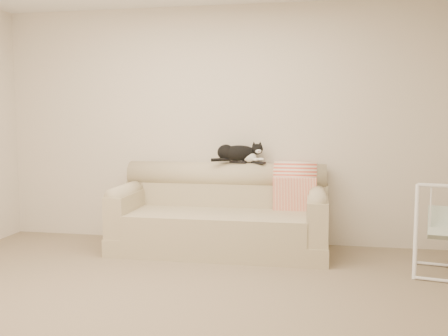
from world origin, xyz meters
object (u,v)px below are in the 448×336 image
(remote_a, at_px, (238,162))
(baby_swing, at_px, (444,229))
(tuxedo_cat, at_px, (239,153))
(sofa, at_px, (221,217))
(remote_b, at_px, (258,162))

(remote_a, bearing_deg, baby_swing, -20.35)
(tuxedo_cat, relative_size, baby_swing, 0.69)
(baby_swing, bearing_deg, sofa, 166.93)
(sofa, relative_size, remote_a, 11.95)
(sofa, height_order, remote_b, remote_b)
(remote_b, relative_size, tuxedo_cat, 0.30)
(remote_b, distance_m, baby_swing, 1.92)
(tuxedo_cat, height_order, baby_swing, tuxedo_cat)
(sofa, bearing_deg, remote_b, 30.51)
(remote_a, distance_m, tuxedo_cat, 0.10)
(baby_swing, bearing_deg, remote_b, 157.83)
(sofa, height_order, remote_a, remote_a)
(remote_b, relative_size, baby_swing, 0.21)
(remote_a, relative_size, baby_swing, 0.23)
(remote_a, height_order, remote_b, remote_a)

